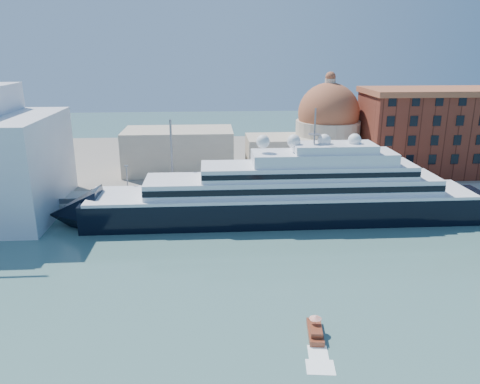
{
  "coord_description": "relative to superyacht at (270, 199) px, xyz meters",
  "views": [
    {
      "loc": [
        -11.47,
        -71.24,
        36.03
      ],
      "look_at": [
        -5.5,
        18.0,
        8.05
      ],
      "focal_mm": 35.0,
      "sensor_mm": 36.0,
      "label": 1
    }
  ],
  "objects": [
    {
      "name": "water_taxi",
      "position": [
        0.53,
        -42.48,
        -4.21
      ],
      "size": [
        2.52,
        5.75,
        2.64
      ],
      "rotation": [
        0.0,
        0.0,
        -0.12
      ],
      "color": "maroon",
      "rests_on": "ground"
    },
    {
      "name": "quay_fence",
      "position": [
        -1.29,
        6.5,
        -1.74
      ],
      "size": [
        180.0,
        0.1,
        1.2
      ],
      "primitive_type": "cube",
      "color": "slate",
      "rests_on": "quay"
    },
    {
      "name": "ground",
      "position": [
        -1.29,
        -23.0,
        -4.84
      ],
      "size": [
        400.0,
        400.0,
        0.0
      ],
      "primitive_type": "plane",
      "color": "#375F5E",
      "rests_on": "ground"
    },
    {
      "name": "superyacht",
      "position": [
        0.0,
        0.0,
        0.0
      ],
      "size": [
        93.86,
        13.01,
        28.05
      ],
      "color": "black",
      "rests_on": "ground"
    },
    {
      "name": "land",
      "position": [
        -1.29,
        52.0,
        -3.84
      ],
      "size": [
        260.0,
        72.0,
        2.0
      ],
      "primitive_type": "cube",
      "color": "slate",
      "rests_on": "ground"
    },
    {
      "name": "lamp_posts",
      "position": [
        -13.95,
        9.27,
        5.0
      ],
      "size": [
        120.8,
        2.4,
        18.0
      ],
      "color": "slate",
      "rests_on": "quay"
    },
    {
      "name": "quay",
      "position": [
        -1.29,
        11.0,
        -3.59
      ],
      "size": [
        180.0,
        10.0,
        2.5
      ],
      "primitive_type": "cube",
      "color": "gray",
      "rests_on": "ground"
    },
    {
      "name": "warehouse",
      "position": [
        50.71,
        29.0,
        8.95
      ],
      "size": [
        43.0,
        19.0,
        23.25
      ],
      "color": "maroon",
      "rests_on": "land"
    },
    {
      "name": "church",
      "position": [
        5.1,
        34.72,
        6.07
      ],
      "size": [
        66.0,
        18.0,
        25.5
      ],
      "color": "beige",
      "rests_on": "land"
    }
  ]
}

